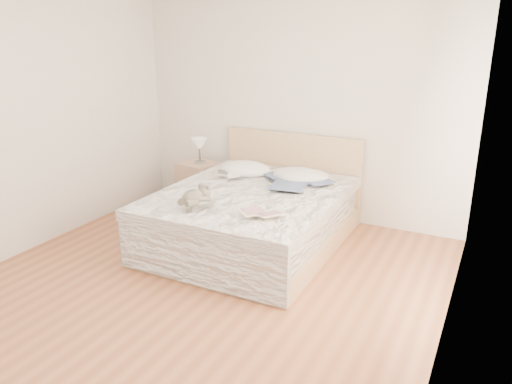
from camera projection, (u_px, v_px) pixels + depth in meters
floor at (192, 293)px, 4.30m from camera, size 4.00×4.50×0.00m
wall_back at (296, 102)px, 5.78m from camera, size 4.00×0.02×2.70m
wall_left at (10, 119)px, 4.73m from camera, size 0.02×4.50×2.70m
wall_right at (459, 170)px, 3.02m from camera, size 0.02×4.50×2.70m
window at (464, 144)px, 3.24m from camera, size 0.02×1.30×1.10m
bed at (255, 216)px, 5.21m from camera, size 1.72×2.14×1.00m
nightstand at (199, 184)px, 6.36m from camera, size 0.52×0.48×0.56m
table_lamp at (199, 145)px, 6.20m from camera, size 0.22×0.22×0.31m
pillow_left at (245, 169)px, 5.69m from camera, size 0.64×0.48×0.18m
pillow_middle at (298, 175)px, 5.44m from camera, size 0.61×0.48×0.17m
pillow_right at (305, 177)px, 5.39m from camera, size 0.64×0.59×0.16m
blouse at (291, 183)px, 5.21m from camera, size 0.62×0.65×0.02m
photo_book at (228, 174)px, 5.51m from camera, size 0.35×0.33×0.02m
childrens_book at (262, 213)px, 4.35m from camera, size 0.41×0.38×0.02m
teddy_bear at (193, 203)px, 4.56m from camera, size 0.25×0.32×0.16m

